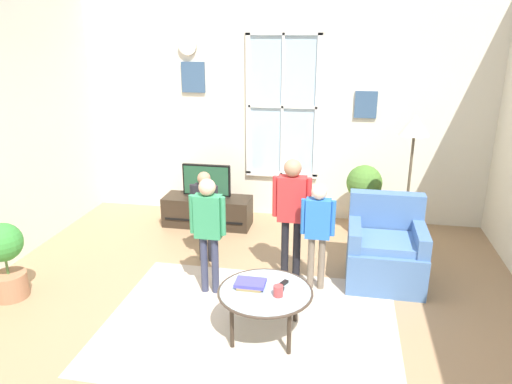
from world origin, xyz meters
name	(u,v)px	position (x,y,z in m)	size (l,w,h in m)	color
ground_plane	(235,325)	(0.00, 0.00, -0.01)	(5.99, 6.09, 0.02)	#9E7A56
back_wall	(281,109)	(0.00, 2.80, 1.48)	(5.39, 0.17, 2.96)	silver
area_rug	(251,323)	(0.13, 0.04, 0.00)	(2.55, 1.93, 0.01)	#C6B29E
tv_stand	(208,211)	(-0.88, 2.18, 0.20)	(1.15, 0.43, 0.39)	#2D2319
television	(207,180)	(-0.88, 2.17, 0.62)	(0.63, 0.08, 0.44)	#4C4C4C
armchair	(385,251)	(1.33, 1.07, 0.33)	(0.76, 0.74, 0.87)	#476B9E
coffee_table	(265,293)	(0.28, -0.09, 0.39)	(0.80, 0.80, 0.42)	#99B2B7
book_stack	(250,284)	(0.15, -0.04, 0.44)	(0.25, 0.19, 0.05)	#957A4A
cup	(278,291)	(0.40, -0.15, 0.46)	(0.08, 0.08, 0.09)	#BF3F3F
remote_near_books	(280,292)	(0.41, -0.10, 0.42)	(0.04, 0.14, 0.02)	black
remote_near_cup	(282,284)	(0.41, 0.03, 0.42)	(0.04, 0.14, 0.02)	black
person_green_shirt	(208,223)	(-0.37, 0.50, 0.73)	(0.35, 0.16, 1.17)	#333851
person_blue_shirt	(318,225)	(0.65, 0.77, 0.69)	(0.33, 0.15, 1.10)	#726656
person_black_shirt	(205,206)	(-0.60, 1.16, 0.65)	(0.31, 0.14, 1.04)	black
person_red_shirt	(292,206)	(0.38, 0.92, 0.81)	(0.39, 0.18, 1.29)	black
potted_plant_by_window	(364,193)	(1.13, 2.34, 0.53)	(0.45, 0.45, 0.88)	#9E6B4C
potted_plant_corner	(5,257)	(-2.24, 0.05, 0.42)	(0.37, 0.37, 0.76)	#9E6B4C
floor_lamp	(414,140)	(1.58, 1.66, 1.37)	(0.32, 0.32, 1.64)	black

